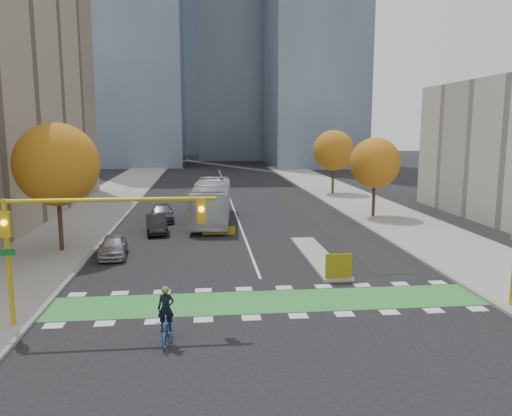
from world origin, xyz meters
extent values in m
plane|color=black|center=(0.00, 0.00, 0.00)|extent=(300.00, 300.00, 0.00)
cube|color=gray|center=(-13.50, 20.00, 0.07)|extent=(7.00, 120.00, 0.15)
cube|color=gray|center=(13.50, 20.00, 0.07)|extent=(7.00, 120.00, 0.15)
cube|color=gray|center=(-10.00, 20.00, 0.07)|extent=(0.30, 120.00, 0.16)
cube|color=gray|center=(10.00, 20.00, 0.07)|extent=(0.30, 120.00, 0.16)
cube|color=#2D8C35|center=(0.00, 1.50, 0.01)|extent=(20.00, 3.00, 0.01)
cube|color=silver|center=(0.00, 40.00, 0.01)|extent=(0.15, 70.00, 0.01)
cube|color=black|center=(7.50, 30.00, 0.01)|extent=(2.50, 50.00, 0.01)
cube|color=gray|center=(4.00, 9.00, 0.08)|extent=(1.60, 10.00, 0.16)
cube|color=yellow|center=(4.00, 4.20, 0.80)|extent=(1.40, 0.12, 1.30)
cube|color=#47566B|center=(20.00, 85.00, 30.00)|extent=(18.00, 24.00, 60.00)
cube|color=#47566B|center=(-4.00, 140.00, 40.00)|extent=(26.00, 26.00, 80.00)
cylinder|color=#332114|center=(-12.00, 12.00, 2.62)|extent=(0.28, 0.28, 5.25)
sphere|color=#9B4E13|center=(-12.00, 12.00, 5.62)|extent=(5.20, 5.20, 5.20)
cylinder|color=#332114|center=(12.00, 22.00, 2.27)|extent=(0.28, 0.28, 4.55)
sphere|color=#9B4E13|center=(12.00, 22.00, 4.88)|extent=(4.40, 4.40, 4.40)
cylinder|color=#332114|center=(12.50, 38.00, 2.45)|extent=(0.28, 0.28, 4.90)
sphere|color=#9B4E13|center=(12.50, 38.00, 5.25)|extent=(4.80, 4.80, 4.80)
cylinder|color=#BF9914|center=(-10.50, -0.50, 2.60)|extent=(0.20, 0.20, 5.20)
cylinder|color=#BF9914|center=(-6.50, -0.50, 5.10)|extent=(8.20, 0.16, 0.16)
cube|color=#BF9914|center=(-10.50, -0.50, 4.20)|extent=(0.35, 0.28, 1.00)
sphere|color=orange|center=(-10.50, -0.68, 4.30)|extent=(0.22, 0.22, 0.22)
cube|color=#BF9914|center=(-3.00, -0.50, 4.60)|extent=(0.35, 0.28, 1.00)
sphere|color=orange|center=(-3.00, -0.68, 4.70)|extent=(0.22, 0.22, 0.22)
cube|color=#0C5926|center=(-10.50, -0.90, 3.20)|extent=(0.85, 0.04, 0.25)
imported|color=navy|center=(-4.35, -2.51, 0.50)|extent=(0.72, 1.91, 0.99)
imported|color=black|center=(-4.35, -2.51, 1.34)|extent=(0.63, 0.42, 1.68)
sphere|color=#597F2D|center=(-4.35, -2.51, 2.04)|extent=(0.29, 0.29, 0.29)
imported|color=silver|center=(-2.26, 21.64, 1.73)|extent=(3.73, 12.59, 3.46)
imported|color=#AAAAB0|center=(-8.52, 10.50, 0.68)|extent=(1.92, 4.08, 1.35)
imported|color=black|center=(-6.52, 17.44, 0.70)|extent=(2.02, 4.41, 1.40)
imported|color=#515156|center=(-6.50, 22.44, 0.68)|extent=(2.33, 4.85, 1.36)
camera|label=1|loc=(-2.88, -20.22, 7.86)|focal=35.00mm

